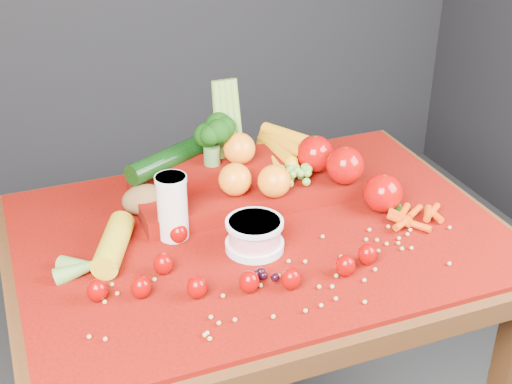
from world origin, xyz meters
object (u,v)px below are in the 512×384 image
object	(u,v)px
table	(259,270)
yogurt_bowl	(255,234)
produce_mound	(259,173)
milk_glass	(172,205)

from	to	relation	value
table	yogurt_bowl	distance (m)	0.16
table	yogurt_bowl	bearing A→B (deg)	-119.46
yogurt_bowl	produce_mound	xyz separation A→B (m)	(0.09, 0.21, 0.03)
milk_glass	produce_mound	size ratio (longest dim) A/B	0.25
table	yogurt_bowl	world-z (taller)	yogurt_bowl
yogurt_bowl	produce_mound	size ratio (longest dim) A/B	0.21
produce_mound	yogurt_bowl	bearing A→B (deg)	-113.98
yogurt_bowl	produce_mound	world-z (taller)	produce_mound
table	produce_mound	bearing A→B (deg)	68.54
milk_glass	produce_mound	distance (m)	0.26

